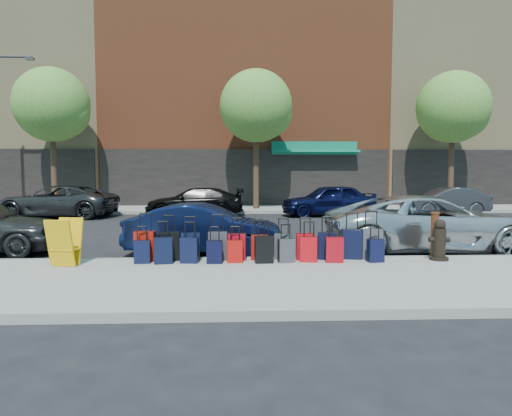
{
  "coord_description": "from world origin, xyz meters",
  "views": [
    {
      "loc": [
        -0.49,
        -14.62,
        2.05
      ],
      "look_at": [
        0.05,
        -1.5,
        1.03
      ],
      "focal_mm": 32.0,
      "sensor_mm": 36.0,
      "label": 1
    }
  ],
  "objects_px": {
    "car_near_1": "(204,229)",
    "car_far_1": "(195,202)",
    "car_far_2": "(328,200)",
    "tree_right": "(456,109)",
    "fire_hydrant": "(439,241)",
    "suitcase_front_5": "(260,247)",
    "car_far_0": "(57,201)",
    "tree_center": "(259,108)",
    "tree_left": "(55,107)",
    "display_rack": "(65,243)",
    "bollard": "(435,234)",
    "car_far_3": "(445,201)",
    "car_near_2": "(429,224)"
  },
  "relations": [
    {
      "from": "tree_center",
      "to": "car_far_2",
      "type": "height_order",
      "value": "tree_center"
    },
    {
      "from": "suitcase_front_5",
      "to": "car_far_0",
      "type": "xyz_separation_m",
      "value": [
        -8.72,
        11.34,
        0.31
      ]
    },
    {
      "from": "fire_hydrant",
      "to": "suitcase_front_5",
      "type": "bearing_deg",
      "value": -178.88
    },
    {
      "from": "suitcase_front_5",
      "to": "car_near_1",
      "type": "distance_m",
      "value": 2.01
    },
    {
      "from": "car_near_1",
      "to": "car_near_2",
      "type": "relative_size",
      "value": 0.73
    },
    {
      "from": "suitcase_front_5",
      "to": "display_rack",
      "type": "xyz_separation_m",
      "value": [
        -4.0,
        -0.48,
        0.2
      ]
    },
    {
      "from": "bollard",
      "to": "tree_center",
      "type": "bearing_deg",
      "value": 102.92
    },
    {
      "from": "tree_center",
      "to": "fire_hydrant",
      "type": "relative_size",
      "value": 8.14
    },
    {
      "from": "car_near_1",
      "to": "car_far_0",
      "type": "bearing_deg",
      "value": 43.24
    },
    {
      "from": "car_near_2",
      "to": "car_far_1",
      "type": "distance_m",
      "value": 12.25
    },
    {
      "from": "car_near_2",
      "to": "car_far_0",
      "type": "xyz_separation_m",
      "value": [
        -13.2,
        9.65,
        0.0
      ]
    },
    {
      "from": "tree_left",
      "to": "tree_center",
      "type": "distance_m",
      "value": 10.5
    },
    {
      "from": "suitcase_front_5",
      "to": "tree_left",
      "type": "bearing_deg",
      "value": 127.04
    },
    {
      "from": "tree_left",
      "to": "car_far_0",
      "type": "relative_size",
      "value": 1.37
    },
    {
      "from": "suitcase_front_5",
      "to": "car_near_1",
      "type": "xyz_separation_m",
      "value": [
        -1.31,
        1.51,
        0.21
      ]
    },
    {
      "from": "bollard",
      "to": "display_rack",
      "type": "relative_size",
      "value": 1.07
    },
    {
      "from": "tree_left",
      "to": "bollard",
      "type": "xyz_separation_m",
      "value": [
        13.76,
        -14.22,
        -4.73
      ]
    },
    {
      "from": "car_far_2",
      "to": "car_far_3",
      "type": "bearing_deg",
      "value": 87.06
    },
    {
      "from": "tree_right",
      "to": "fire_hydrant",
      "type": "xyz_separation_m",
      "value": [
        -7.25,
        -14.49,
        -4.85
      ]
    },
    {
      "from": "tree_right",
      "to": "car_near_2",
      "type": "bearing_deg",
      "value": -117.89
    },
    {
      "from": "car_near_2",
      "to": "tree_left",
      "type": "bearing_deg",
      "value": 50.77
    },
    {
      "from": "fire_hydrant",
      "to": "car_near_1",
      "type": "height_order",
      "value": "car_near_1"
    },
    {
      "from": "suitcase_front_5",
      "to": "car_far_2",
      "type": "xyz_separation_m",
      "value": [
        3.81,
        11.45,
        0.33
      ]
    },
    {
      "from": "display_rack",
      "to": "car_far_3",
      "type": "height_order",
      "value": "car_far_3"
    },
    {
      "from": "car_near_1",
      "to": "car_far_3",
      "type": "height_order",
      "value": "car_far_3"
    },
    {
      "from": "car_far_1",
      "to": "car_far_0",
      "type": "bearing_deg",
      "value": -87.94
    },
    {
      "from": "fire_hydrant",
      "to": "car_near_1",
      "type": "relative_size",
      "value": 0.23
    },
    {
      "from": "car_near_1",
      "to": "car_far_1",
      "type": "relative_size",
      "value": 0.84
    },
    {
      "from": "tree_left",
      "to": "tree_center",
      "type": "height_order",
      "value": "same"
    },
    {
      "from": "tree_left",
      "to": "bollard",
      "type": "height_order",
      "value": "tree_left"
    },
    {
      "from": "car_far_1",
      "to": "tree_center",
      "type": "bearing_deg",
      "value": 127.12
    },
    {
      "from": "tree_right",
      "to": "car_far_1",
      "type": "distance_m",
      "value": 14.68
    },
    {
      "from": "car_far_2",
      "to": "tree_right",
      "type": "bearing_deg",
      "value": 104.37
    },
    {
      "from": "fire_hydrant",
      "to": "car_far_3",
      "type": "height_order",
      "value": "car_far_3"
    },
    {
      "from": "car_near_2",
      "to": "car_far_1",
      "type": "xyz_separation_m",
      "value": [
        -6.98,
        10.06,
        -0.06
      ]
    },
    {
      "from": "tree_center",
      "to": "car_far_2",
      "type": "bearing_deg",
      "value": -42.01
    },
    {
      "from": "fire_hydrant",
      "to": "bollard",
      "type": "relative_size",
      "value": 0.87
    },
    {
      "from": "display_rack",
      "to": "car_far_1",
      "type": "height_order",
      "value": "car_far_1"
    },
    {
      "from": "car_near_2",
      "to": "display_rack",
      "type": "bearing_deg",
      "value": 106.48
    },
    {
      "from": "car_near_1",
      "to": "car_far_2",
      "type": "bearing_deg",
      "value": -21.02
    },
    {
      "from": "car_near_1",
      "to": "car_near_2",
      "type": "height_order",
      "value": "car_near_2"
    },
    {
      "from": "tree_left",
      "to": "car_far_0",
      "type": "height_order",
      "value": "tree_left"
    },
    {
      "from": "suitcase_front_5",
      "to": "display_rack",
      "type": "height_order",
      "value": "display_rack"
    },
    {
      "from": "car_far_2",
      "to": "suitcase_front_5",
      "type": "bearing_deg",
      "value": -25.24
    },
    {
      "from": "suitcase_front_5",
      "to": "display_rack",
      "type": "relative_size",
      "value": 0.91
    },
    {
      "from": "car_far_2",
      "to": "tree_center",
      "type": "bearing_deg",
      "value": -138.83
    },
    {
      "from": "fire_hydrant",
      "to": "car_near_2",
      "type": "height_order",
      "value": "car_near_2"
    },
    {
      "from": "tree_center",
      "to": "display_rack",
      "type": "xyz_separation_m",
      "value": [
        -4.65,
        -14.78,
        -4.79
      ]
    },
    {
      "from": "suitcase_front_5",
      "to": "car_far_2",
      "type": "bearing_deg",
      "value": 74.06
    },
    {
      "from": "tree_left",
      "to": "car_near_2",
      "type": "height_order",
      "value": "tree_left"
    }
  ]
}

